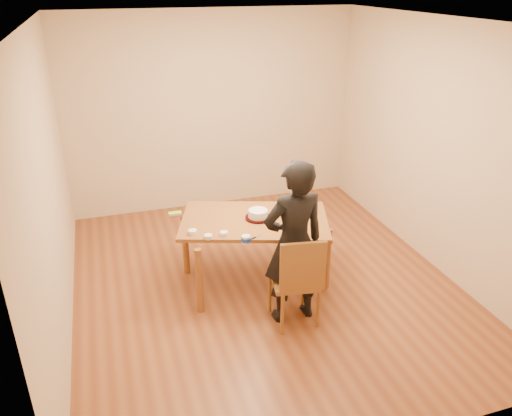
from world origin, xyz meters
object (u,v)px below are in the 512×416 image
object	(u,v)px
dining_chair	(294,280)
cake	(258,214)
cake_plate	(258,218)
person	(294,244)
dining_table	(255,221)

from	to	relation	value
dining_chair	cake	world-z (taller)	cake
dining_chair	cake_plate	world-z (taller)	cake_plate
dining_chair	person	world-z (taller)	person
dining_chair	person	size ratio (longest dim) A/B	0.26
dining_chair	person	bearing A→B (deg)	99.03
dining_chair	cake_plate	xyz separation A→B (m)	(-0.11, 0.78, 0.31)
dining_table	dining_chair	world-z (taller)	dining_table
dining_chair	person	distance (m)	0.37
cake_plate	dining_chair	bearing A→B (deg)	-81.89
cake	person	world-z (taller)	person
dining_table	person	distance (m)	0.75
dining_table	cake	size ratio (longest dim) A/B	7.34
cake	person	distance (m)	0.74
dining_chair	person	xyz separation A→B (m)	(-0.00, 0.05, 0.37)
dining_table	cake_plate	bearing A→B (deg)	22.91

